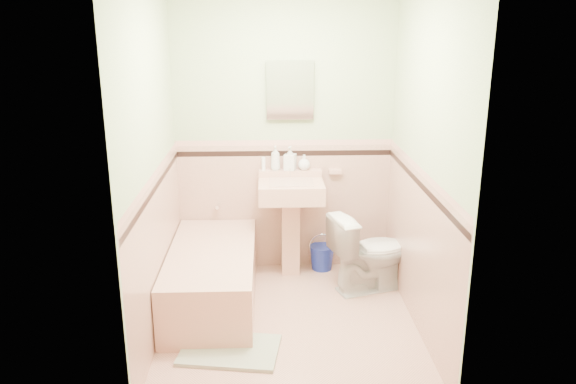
{
  "coord_description": "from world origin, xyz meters",
  "views": [
    {
      "loc": [
        -0.17,
        -4.06,
        2.31
      ],
      "look_at": [
        0.0,
        0.25,
        1.0
      ],
      "focal_mm": 35.75,
      "sensor_mm": 36.0,
      "label": 1
    }
  ],
  "objects_px": {
    "bathtub": "(212,279)",
    "bucket": "(322,257)",
    "soap_bottle_right": "(304,162)",
    "shoe": "(220,339)",
    "soap_bottle_mid": "(290,158)",
    "toilet": "(370,252)",
    "sink": "(291,229)",
    "soap_bottle_left": "(275,158)",
    "medicine_cabinet": "(290,90)"
  },
  "relations": [
    {
      "from": "bathtub",
      "to": "soap_bottle_right",
      "type": "height_order",
      "value": "soap_bottle_right"
    },
    {
      "from": "medicine_cabinet",
      "to": "soap_bottle_left",
      "type": "xyz_separation_m",
      "value": [
        -0.13,
        -0.03,
        -0.61
      ]
    },
    {
      "from": "soap_bottle_left",
      "to": "toilet",
      "type": "height_order",
      "value": "soap_bottle_left"
    },
    {
      "from": "bathtub",
      "to": "bucket",
      "type": "distance_m",
      "value": 1.19
    },
    {
      "from": "medicine_cabinet",
      "to": "toilet",
      "type": "bearing_deg",
      "value": -37.52
    },
    {
      "from": "soap_bottle_mid",
      "to": "soap_bottle_right",
      "type": "relative_size",
      "value": 1.55
    },
    {
      "from": "sink",
      "to": "shoe",
      "type": "height_order",
      "value": "sink"
    },
    {
      "from": "toilet",
      "to": "soap_bottle_left",
      "type": "bearing_deg",
      "value": 41.09
    },
    {
      "from": "soap_bottle_mid",
      "to": "shoe",
      "type": "height_order",
      "value": "soap_bottle_mid"
    },
    {
      "from": "toilet",
      "to": "sink",
      "type": "bearing_deg",
      "value": 47.56
    },
    {
      "from": "soap_bottle_right",
      "to": "shoe",
      "type": "height_order",
      "value": "soap_bottle_right"
    },
    {
      "from": "soap_bottle_left",
      "to": "shoe",
      "type": "height_order",
      "value": "soap_bottle_left"
    },
    {
      "from": "soap_bottle_mid",
      "to": "toilet",
      "type": "bearing_deg",
      "value": -35.86
    },
    {
      "from": "toilet",
      "to": "bucket",
      "type": "relative_size",
      "value": 3.01
    },
    {
      "from": "soap_bottle_right",
      "to": "bucket",
      "type": "distance_m",
      "value": 0.94
    },
    {
      "from": "soap_bottle_right",
      "to": "shoe",
      "type": "distance_m",
      "value": 1.84
    },
    {
      "from": "soap_bottle_right",
      "to": "soap_bottle_mid",
      "type": "bearing_deg",
      "value": 180.0
    },
    {
      "from": "bathtub",
      "to": "toilet",
      "type": "height_order",
      "value": "toilet"
    },
    {
      "from": "sink",
      "to": "soap_bottle_left",
      "type": "height_order",
      "value": "soap_bottle_left"
    },
    {
      "from": "soap_bottle_left",
      "to": "shoe",
      "type": "xyz_separation_m",
      "value": [
        -0.44,
        -1.38,
        -1.03
      ]
    },
    {
      "from": "soap_bottle_right",
      "to": "medicine_cabinet",
      "type": "bearing_deg",
      "value": 166.89
    },
    {
      "from": "soap_bottle_mid",
      "to": "shoe",
      "type": "distance_m",
      "value": 1.81
    },
    {
      "from": "bathtub",
      "to": "soap_bottle_left",
      "type": "height_order",
      "value": "soap_bottle_left"
    },
    {
      "from": "soap_bottle_mid",
      "to": "soap_bottle_right",
      "type": "bearing_deg",
      "value": 0.0
    },
    {
      "from": "medicine_cabinet",
      "to": "bucket",
      "type": "distance_m",
      "value": 1.61
    },
    {
      "from": "sink",
      "to": "medicine_cabinet",
      "type": "relative_size",
      "value": 1.91
    },
    {
      "from": "sink",
      "to": "bucket",
      "type": "height_order",
      "value": "sink"
    },
    {
      "from": "soap_bottle_left",
      "to": "toilet",
      "type": "relative_size",
      "value": 0.32
    },
    {
      "from": "soap_bottle_left",
      "to": "shoe",
      "type": "bearing_deg",
      "value": -107.57
    },
    {
      "from": "soap_bottle_mid",
      "to": "bathtub",
      "type": "bearing_deg",
      "value": -133.73
    },
    {
      "from": "soap_bottle_mid",
      "to": "soap_bottle_right",
      "type": "height_order",
      "value": "soap_bottle_mid"
    },
    {
      "from": "medicine_cabinet",
      "to": "soap_bottle_mid",
      "type": "xyz_separation_m",
      "value": [
        -0.0,
        -0.03,
        -0.62
      ]
    },
    {
      "from": "bathtub",
      "to": "bucket",
      "type": "xyz_separation_m",
      "value": [
        0.98,
        0.66,
        -0.11
      ]
    },
    {
      "from": "medicine_cabinet",
      "to": "soap_bottle_right",
      "type": "height_order",
      "value": "medicine_cabinet"
    },
    {
      "from": "bathtub",
      "to": "shoe",
      "type": "bearing_deg",
      "value": -80.85
    },
    {
      "from": "soap_bottle_mid",
      "to": "toilet",
      "type": "height_order",
      "value": "soap_bottle_mid"
    },
    {
      "from": "soap_bottle_mid",
      "to": "bucket",
      "type": "xyz_separation_m",
      "value": [
        0.3,
        -0.05,
        -0.97
      ]
    },
    {
      "from": "bathtub",
      "to": "shoe",
      "type": "height_order",
      "value": "bathtub"
    },
    {
      "from": "soap_bottle_mid",
      "to": "soap_bottle_right",
      "type": "distance_m",
      "value": 0.14
    },
    {
      "from": "soap_bottle_mid",
      "to": "soap_bottle_left",
      "type": "bearing_deg",
      "value": 180.0
    },
    {
      "from": "soap_bottle_mid",
      "to": "shoe",
      "type": "xyz_separation_m",
      "value": [
        -0.57,
        -1.38,
        -1.03
      ]
    },
    {
      "from": "medicine_cabinet",
      "to": "soap_bottle_right",
      "type": "xyz_separation_m",
      "value": [
        0.13,
        -0.03,
        -0.66
      ]
    },
    {
      "from": "sink",
      "to": "soap_bottle_mid",
      "type": "xyz_separation_m",
      "value": [
        -0.0,
        0.18,
        0.63
      ]
    },
    {
      "from": "bathtub",
      "to": "toilet",
      "type": "relative_size",
      "value": 2.12
    },
    {
      "from": "shoe",
      "to": "soap_bottle_mid",
      "type": "bearing_deg",
      "value": 57.8
    },
    {
      "from": "medicine_cabinet",
      "to": "shoe",
      "type": "xyz_separation_m",
      "value": [
        -0.57,
        -1.41,
        -1.65
      ]
    },
    {
      "from": "soap_bottle_left",
      "to": "shoe",
      "type": "relative_size",
      "value": 1.7
    },
    {
      "from": "bathtub",
      "to": "shoe",
      "type": "xyz_separation_m",
      "value": [
        0.11,
        -0.67,
        -0.17
      ]
    },
    {
      "from": "bathtub",
      "to": "soap_bottle_left",
      "type": "xyz_separation_m",
      "value": [
        0.55,
        0.71,
        0.86
      ]
    },
    {
      "from": "bathtub",
      "to": "soap_bottle_mid",
      "type": "bearing_deg",
      "value": 46.27
    }
  ]
}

